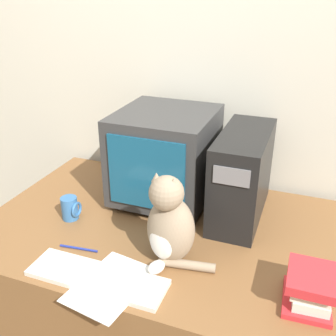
# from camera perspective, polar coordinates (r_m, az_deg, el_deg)

# --- Properties ---
(wall_back) EXTENTS (7.00, 0.05, 2.50)m
(wall_back) POSITION_cam_1_polar(r_m,az_deg,el_deg) (1.97, 5.33, 12.22)
(wall_back) COLOR beige
(wall_back) RESTS_ON ground_plane
(desk) EXTENTS (1.52, 0.98, 0.76)m
(desk) POSITION_cam_1_polar(r_m,az_deg,el_deg) (1.91, -0.56, -17.97)
(desk) COLOR brown
(desk) RESTS_ON ground_plane
(crt_monitor) EXTENTS (0.42, 0.45, 0.42)m
(crt_monitor) POSITION_cam_1_polar(r_m,az_deg,el_deg) (1.79, -0.39, 1.82)
(crt_monitor) COLOR #333333
(crt_monitor) RESTS_ON desk
(computer_tower) EXTENTS (0.19, 0.48, 0.38)m
(computer_tower) POSITION_cam_1_polar(r_m,az_deg,el_deg) (1.70, 10.69, -1.03)
(computer_tower) COLOR black
(computer_tower) RESTS_ON desk
(keyboard) EXTENTS (0.50, 0.15, 0.02)m
(keyboard) POSITION_cam_1_polar(r_m,az_deg,el_deg) (1.43, -10.29, -15.33)
(keyboard) COLOR silver
(keyboard) RESTS_ON desk
(cat) EXTENTS (0.28, 0.23, 0.35)m
(cat) POSITION_cam_1_polar(r_m,az_deg,el_deg) (1.41, 0.26, -8.26)
(cat) COLOR gray
(cat) RESTS_ON desk
(book_stack) EXTENTS (0.16, 0.19, 0.12)m
(book_stack) POSITION_cam_1_polar(r_m,az_deg,el_deg) (1.37, 19.90, -16.07)
(book_stack) COLOR red
(book_stack) RESTS_ON desk
(pen) EXTENTS (0.16, 0.03, 0.01)m
(pen) POSITION_cam_1_polar(r_m,az_deg,el_deg) (1.58, -12.84, -11.30)
(pen) COLOR navy
(pen) RESTS_ON desk
(paper_sheet) EXTENTS (0.25, 0.33, 0.00)m
(paper_sheet) POSITION_cam_1_polar(r_m,az_deg,el_deg) (1.41, -8.30, -16.41)
(paper_sheet) COLOR white
(paper_sheet) RESTS_ON desk
(mug) EXTENTS (0.08, 0.07, 0.10)m
(mug) POSITION_cam_1_polar(r_m,az_deg,el_deg) (1.75, -13.99, -5.69)
(mug) COLOR #33669E
(mug) RESTS_ON desk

